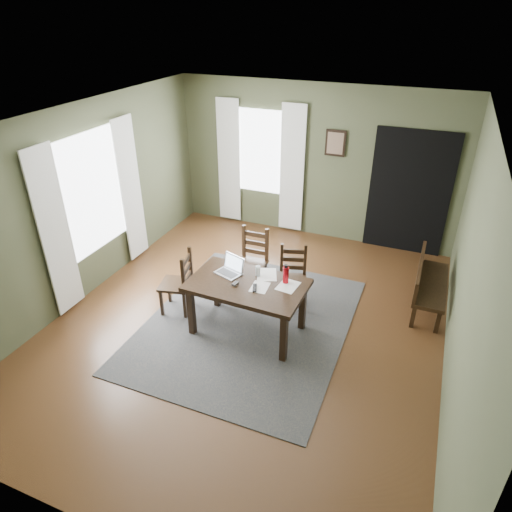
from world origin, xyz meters
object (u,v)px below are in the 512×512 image
at_px(chair_back_right, 292,277).
at_px(laptop, 231,269).
at_px(water_bottle, 286,275).
at_px(dining_table, 247,289).
at_px(chair_end, 179,283).
at_px(chair_back_left, 252,262).
at_px(bench, 427,281).

height_order(chair_back_right, laptop, laptop).
distance_m(chair_back_right, water_bottle, 0.76).
height_order(dining_table, chair_end, chair_end).
bearing_deg(chair_back_left, dining_table, -72.13).
distance_m(chair_end, bench, 3.44).
bearing_deg(dining_table, chair_back_left, 111.17).
xyz_separation_m(chair_back_right, laptop, (-0.64, -0.66, 0.37)).
height_order(chair_end, chair_back_right, chair_end).
distance_m(bench, water_bottle, 2.12).
bearing_deg(water_bottle, laptop, -177.19).
relative_size(bench, laptop, 3.27).
xyz_separation_m(laptop, water_bottle, (0.74, 0.04, 0.06)).
xyz_separation_m(chair_end, water_bottle, (1.49, 0.13, 0.40)).
bearing_deg(laptop, bench, 47.24).
bearing_deg(dining_table, chair_end, 178.21).
bearing_deg(dining_table, water_bottle, 26.27).
relative_size(bench, water_bottle, 5.02).
height_order(chair_end, bench, chair_end).
relative_size(dining_table, bench, 1.17).
distance_m(dining_table, chair_end, 1.07).
bearing_deg(water_bottle, chair_back_left, 135.70).
bearing_deg(bench, laptop, 118.22).
bearing_deg(dining_table, bench, 36.56).
height_order(chair_back_right, water_bottle, water_bottle).
relative_size(chair_end, chair_back_left, 0.96).
xyz_separation_m(dining_table, bench, (2.10, 1.45, -0.22)).
relative_size(chair_back_left, laptop, 2.46).
height_order(chair_end, laptop, laptop).
xyz_separation_m(chair_back_left, water_bottle, (0.77, -0.75, 0.39)).
bearing_deg(water_bottle, chair_end, -174.99).
xyz_separation_m(dining_table, chair_back_right, (0.34, 0.82, -0.22)).
height_order(chair_back_left, water_bottle, water_bottle).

